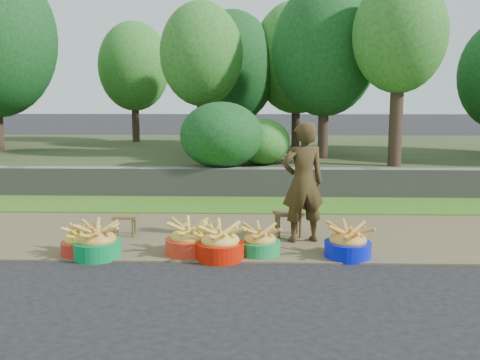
{
  "coord_description": "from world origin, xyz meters",
  "views": [
    {
      "loc": [
        0.13,
        -5.77,
        1.83
      ],
      "look_at": [
        -0.1,
        1.3,
        0.75
      ],
      "focal_mm": 40.0,
      "sensor_mm": 36.0,
      "label": 1
    }
  ],
  "objects_px": {
    "stool_left": "(125,219)",
    "basin_b": "(97,242)",
    "vendor_woman": "(303,182)",
    "basin_e": "(260,242)",
    "basin_c": "(189,240)",
    "basin_d": "(220,243)",
    "basin_f": "(348,243)",
    "stool_right": "(288,216)",
    "basin_a": "(82,242)"
  },
  "relations": [
    {
      "from": "basin_b",
      "to": "basin_d",
      "type": "height_order",
      "value": "basin_d"
    },
    {
      "from": "basin_c",
      "to": "vendor_woman",
      "type": "relative_size",
      "value": 0.36
    },
    {
      "from": "basin_c",
      "to": "basin_e",
      "type": "relative_size",
      "value": 1.13
    },
    {
      "from": "basin_d",
      "to": "basin_f",
      "type": "bearing_deg",
      "value": 3.64
    },
    {
      "from": "basin_e",
      "to": "basin_a",
      "type": "bearing_deg",
      "value": -177.98
    },
    {
      "from": "stool_left",
      "to": "stool_right",
      "type": "xyz_separation_m",
      "value": [
        2.17,
        0.04,
        0.05
      ]
    },
    {
      "from": "basin_c",
      "to": "vendor_woman",
      "type": "distance_m",
      "value": 1.61
    },
    {
      "from": "basin_d",
      "to": "basin_b",
      "type": "bearing_deg",
      "value": 179.55
    },
    {
      "from": "stool_left",
      "to": "basin_d",
      "type": "bearing_deg",
      "value": -35.84
    },
    {
      "from": "basin_c",
      "to": "stool_left",
      "type": "distance_m",
      "value": 1.24
    },
    {
      "from": "basin_d",
      "to": "basin_e",
      "type": "height_order",
      "value": "basin_d"
    },
    {
      "from": "basin_a",
      "to": "basin_f",
      "type": "height_order",
      "value": "basin_f"
    },
    {
      "from": "basin_e",
      "to": "vendor_woman",
      "type": "distance_m",
      "value": 1.01
    },
    {
      "from": "basin_f",
      "to": "stool_left",
      "type": "xyz_separation_m",
      "value": [
        -2.81,
        0.87,
        0.06
      ]
    },
    {
      "from": "basin_a",
      "to": "basin_b",
      "type": "height_order",
      "value": "basin_b"
    },
    {
      "from": "stool_right",
      "to": "basin_a",
      "type": "bearing_deg",
      "value": -159.85
    },
    {
      "from": "stool_left",
      "to": "stool_right",
      "type": "bearing_deg",
      "value": 1.14
    },
    {
      "from": "basin_f",
      "to": "basin_a",
      "type": "bearing_deg",
      "value": 179.9
    },
    {
      "from": "basin_d",
      "to": "stool_left",
      "type": "distance_m",
      "value": 1.65
    },
    {
      "from": "stool_left",
      "to": "vendor_woman",
      "type": "xyz_separation_m",
      "value": [
        2.33,
        -0.22,
        0.55
      ]
    },
    {
      "from": "basin_b",
      "to": "vendor_woman",
      "type": "xyz_separation_m",
      "value": [
        2.43,
        0.74,
        0.6
      ]
    },
    {
      "from": "stool_left",
      "to": "basin_b",
      "type": "bearing_deg",
      "value": -95.6
    },
    {
      "from": "basin_a",
      "to": "basin_f",
      "type": "bearing_deg",
      "value": -0.1
    },
    {
      "from": "basin_c",
      "to": "stool_right",
      "type": "relative_size",
      "value": 1.34
    },
    {
      "from": "basin_b",
      "to": "basin_e",
      "type": "distance_m",
      "value": 1.89
    },
    {
      "from": "basin_d",
      "to": "stool_left",
      "type": "height_order",
      "value": "basin_d"
    },
    {
      "from": "basin_a",
      "to": "stool_right",
      "type": "xyz_separation_m",
      "value": [
        2.48,
        0.91,
        0.13
      ]
    },
    {
      "from": "basin_e",
      "to": "basin_c",
      "type": "bearing_deg",
      "value": -179.72
    },
    {
      "from": "basin_d",
      "to": "stool_right",
      "type": "relative_size",
      "value": 1.36
    },
    {
      "from": "basin_c",
      "to": "basin_d",
      "type": "height_order",
      "value": "basin_d"
    },
    {
      "from": "basin_b",
      "to": "stool_right",
      "type": "distance_m",
      "value": 2.48
    },
    {
      "from": "basin_b",
      "to": "basin_c",
      "type": "xyz_separation_m",
      "value": [
        1.04,
        0.16,
        -0.0
      ]
    },
    {
      "from": "basin_c",
      "to": "stool_left",
      "type": "xyz_separation_m",
      "value": [
        -0.95,
        0.8,
        0.05
      ]
    },
    {
      "from": "basin_e",
      "to": "vendor_woman",
      "type": "relative_size",
      "value": 0.32
    },
    {
      "from": "basin_f",
      "to": "vendor_woman",
      "type": "distance_m",
      "value": 1.01
    },
    {
      "from": "basin_e",
      "to": "stool_left",
      "type": "bearing_deg",
      "value": 156.12
    },
    {
      "from": "basin_c",
      "to": "basin_d",
      "type": "bearing_deg",
      "value": -23.72
    },
    {
      "from": "stool_right",
      "to": "basin_f",
      "type": "bearing_deg",
      "value": -55.2
    },
    {
      "from": "basin_d",
      "to": "stool_right",
      "type": "bearing_deg",
      "value": 50.33
    },
    {
      "from": "stool_left",
      "to": "basin_e",
      "type": "bearing_deg",
      "value": -23.88
    },
    {
      "from": "basin_e",
      "to": "basin_f",
      "type": "bearing_deg",
      "value": -4.45
    },
    {
      "from": "basin_e",
      "to": "vendor_woman",
      "type": "height_order",
      "value": "vendor_woman"
    },
    {
      "from": "basin_a",
      "to": "basin_b",
      "type": "relative_size",
      "value": 0.86
    },
    {
      "from": "basin_f",
      "to": "vendor_woman",
      "type": "height_order",
      "value": "vendor_woman"
    },
    {
      "from": "basin_a",
      "to": "basin_d",
      "type": "distance_m",
      "value": 1.64
    },
    {
      "from": "basin_a",
      "to": "basin_e",
      "type": "distance_m",
      "value": 2.09
    },
    {
      "from": "basin_d",
      "to": "basin_e",
      "type": "xyz_separation_m",
      "value": [
        0.45,
        0.17,
        -0.02
      ]
    },
    {
      "from": "basin_a",
      "to": "basin_c",
      "type": "relative_size",
      "value": 0.87
    },
    {
      "from": "basin_a",
      "to": "basin_f",
      "type": "xyz_separation_m",
      "value": [
        3.11,
        -0.01,
        0.02
      ]
    },
    {
      "from": "basin_b",
      "to": "basin_c",
      "type": "relative_size",
      "value": 1.01
    }
  ]
}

